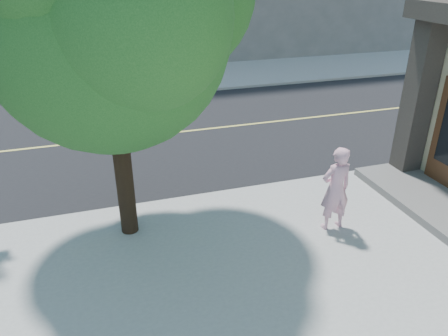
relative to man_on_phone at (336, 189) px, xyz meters
name	(u,v)px	position (x,y,z in m)	size (l,w,h in m)	color
ground	(9,228)	(-6.55, 2.20, -1.03)	(140.00, 140.00, 0.00)	black
road_ew	(28,149)	(-6.55, 6.70, -1.03)	(140.00, 9.00, 0.01)	black
sidewalk_ne	(249,38)	(6.95, 23.70, -0.97)	(29.00, 25.00, 0.12)	#A3A3A0
man_on_phone	(336,189)	(0.00, 0.00, 0.00)	(0.67, 0.44, 1.83)	#E9A6BE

